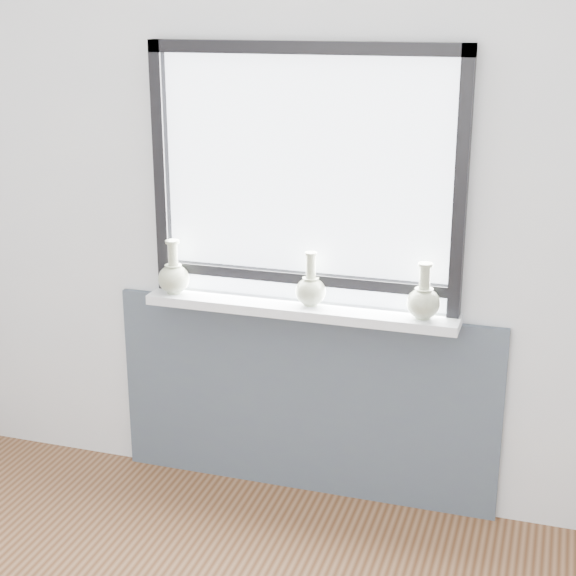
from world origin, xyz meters
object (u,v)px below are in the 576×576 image
(vase_b, at_px, (311,289))
(vase_a, at_px, (174,276))
(vase_c, at_px, (424,300))
(windowsill, at_px, (300,309))

(vase_b, bearing_deg, vase_a, -177.95)
(vase_c, bearing_deg, vase_b, 177.49)
(windowsill, height_order, vase_a, vase_a)
(windowsill, relative_size, vase_c, 5.83)
(vase_a, xyz_separation_m, vase_b, (0.60, 0.02, -0.00))
(vase_a, relative_size, vase_b, 1.03)
(windowsill, bearing_deg, vase_c, -1.50)
(vase_b, height_order, vase_c, vase_c)
(vase_a, relative_size, vase_c, 1.03)
(windowsill, xyz_separation_m, vase_a, (-0.56, -0.01, 0.09))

